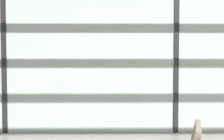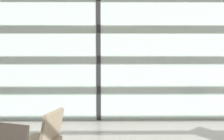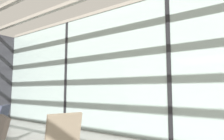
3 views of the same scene
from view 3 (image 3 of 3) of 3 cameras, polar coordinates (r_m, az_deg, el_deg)
The scene contains 5 objects.
glass_curtain_wall at distance 4.78m, azimuth 16.28°, elevation 1.15°, with size 14.00×0.08×3.48m, color #A3B7B2.
window_mullion_0 at distance 6.78m, azimuth -12.89°, elevation -0.92°, with size 0.10×0.12×3.48m, color black.
window_mullion_1 at distance 4.78m, azimuth 16.28°, elevation 1.15°, with size 0.10×0.12×3.48m, color black.
parked_airplane at distance 10.58m, azimuth 28.46°, elevation -0.90°, with size 14.18×3.91×3.91m.
lounge_chair_2 at distance 3.01m, azimuth -14.69°, elevation -18.79°, with size 0.66×0.63×0.87m.
Camera 3 is at (1.55, 0.71, 1.18)m, focal length 31.73 mm.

